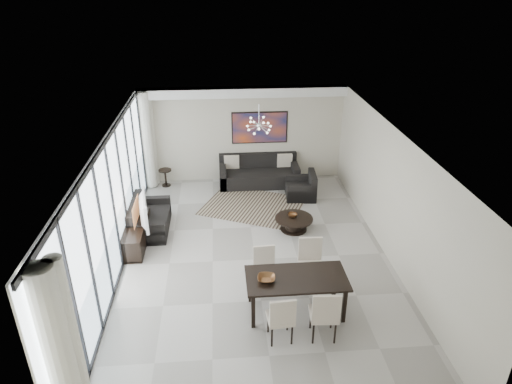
{
  "coord_description": "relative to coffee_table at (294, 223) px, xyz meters",
  "views": [
    {
      "loc": [
        -0.7,
        -8.57,
        5.87
      ],
      "look_at": [
        0.09,
        0.91,
        1.25
      ],
      "focal_mm": 32.0,
      "sensor_mm": 36.0,
      "label": 1
    }
  ],
  "objects": [
    {
      "name": "bowl_coffee",
      "position": [
        -0.03,
        0.07,
        0.18
      ],
      "size": [
        0.25,
        0.25,
        0.08
      ],
      "primitive_type": "imported",
      "rotation": [
        0.0,
        0.0,
        -0.03
      ],
      "color": "brown",
      "rests_on": "coffee_table"
    },
    {
      "name": "painting",
      "position": [
        -0.57,
        3.23,
        1.46
      ],
      "size": [
        1.68,
        0.04,
        0.98
      ],
      "primitive_type": "cube",
      "color": "#C1491A",
      "rests_on": "room_shell"
    },
    {
      "name": "tv_console",
      "position": [
        -3.83,
        -0.35,
        0.08
      ],
      "size": [
        0.48,
        1.7,
        0.53
      ],
      "primitive_type": "cube",
      "color": "black",
      "rests_on": "floor"
    },
    {
      "name": "bowl_dining",
      "position": [
        -1.02,
        -3.07,
        0.63
      ],
      "size": [
        0.37,
        0.37,
        0.08
      ],
      "primitive_type": "imported",
      "rotation": [
        0.0,
        0.0,
        -0.14
      ],
      "color": "brown",
      "rests_on": "dining_table"
    },
    {
      "name": "soffit",
      "position": [
        -1.07,
        3.06,
        2.58
      ],
      "size": [
        5.98,
        0.4,
        0.26
      ],
      "primitive_type": "cube",
      "color": "white",
      "rests_on": "room_shell"
    },
    {
      "name": "dining_chair_sw",
      "position": [
        -0.83,
        -3.81,
        0.37
      ],
      "size": [
        0.48,
        0.48,
        0.98
      ],
      "color": "beige",
      "rests_on": "floor"
    },
    {
      "name": "sofa_main",
      "position": [
        -0.63,
        2.83,
        0.1
      ],
      "size": [
        2.38,
        0.97,
        0.86
      ],
      "color": "black",
      "rests_on": "floor"
    },
    {
      "name": "window_wall",
      "position": [
        -3.93,
        -1.24,
        1.28
      ],
      "size": [
        0.37,
        8.95,
        2.9
      ],
      "color": "white",
      "rests_on": "floor"
    },
    {
      "name": "television",
      "position": [
        -3.67,
        -0.32,
        0.68
      ],
      "size": [
        0.35,
        1.19,
        0.68
      ],
      "primitive_type": "imported",
      "rotation": [
        0.0,
        0.0,
        1.74
      ],
      "color": "gray",
      "rests_on": "tv_console"
    },
    {
      "name": "loveseat",
      "position": [
        -3.62,
        0.29,
        0.08
      ],
      "size": [
        0.88,
        1.57,
        0.78
      ],
      "color": "black",
      "rests_on": "floor"
    },
    {
      "name": "room_shell",
      "position": [
        -0.61,
        -1.24,
        1.26
      ],
      "size": [
        6.0,
        9.0,
        2.9
      ],
      "color": "#A8A39B",
      "rests_on": "ground"
    },
    {
      "name": "chandelier",
      "position": [
        -0.77,
        1.26,
        2.16
      ],
      "size": [
        0.66,
        0.66,
        0.71
      ],
      "color": "silver",
      "rests_on": "room_shell"
    },
    {
      "name": "dining_table",
      "position": [
        -0.45,
        -3.03,
        0.51
      ],
      "size": [
        1.88,
        0.95,
        0.78
      ],
      "color": "black",
      "rests_on": "floor"
    },
    {
      "name": "dining_chair_ne",
      "position": [
        -0.02,
        -2.19,
        0.41
      ],
      "size": [
        0.5,
        0.5,
        1.04
      ],
      "color": "beige",
      "rests_on": "floor"
    },
    {
      "name": "side_table",
      "position": [
        -3.44,
        2.91,
        0.16
      ],
      "size": [
        0.38,
        0.38,
        0.52
      ],
      "color": "black",
      "rests_on": "floor"
    },
    {
      "name": "coffee_table",
      "position": [
        0.0,
        0.0,
        0.0
      ],
      "size": [
        0.95,
        0.95,
        0.33
      ],
      "color": "black",
      "rests_on": "floor"
    },
    {
      "name": "armchair",
      "position": [
        0.52,
        1.8,
        0.06
      ],
      "size": [
        0.89,
        0.93,
        0.74
      ],
      "color": "black",
      "rests_on": "floor"
    },
    {
      "name": "rug",
      "position": [
        -0.92,
        1.36,
        -0.18
      ],
      "size": [
        3.17,
        2.88,
        0.01
      ],
      "primitive_type": "cube",
      "rotation": [
        0.0,
        0.0,
        -0.43
      ],
      "color": "black",
      "rests_on": "floor"
    },
    {
      "name": "dining_chair_nw",
      "position": [
        -0.96,
        -2.27,
        0.36
      ],
      "size": [
        0.47,
        0.47,
        0.95
      ],
      "color": "beige",
      "rests_on": "floor"
    },
    {
      "name": "dining_chair_se",
      "position": [
        -0.09,
        -3.82,
        0.42
      ],
      "size": [
        0.51,
        0.51,
        1.05
      ],
      "color": "beige",
      "rests_on": "floor"
    }
  ]
}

